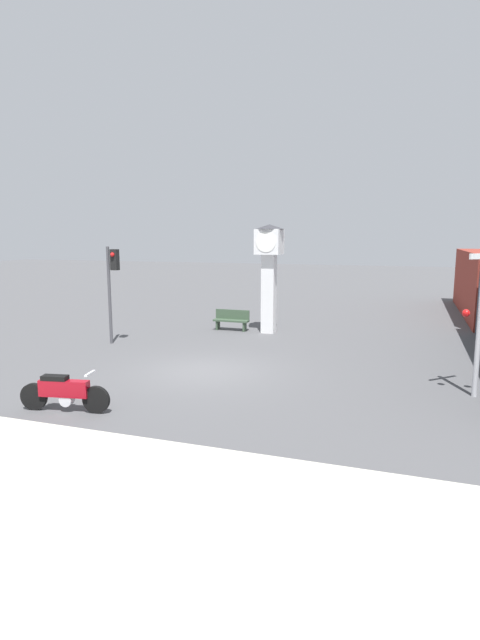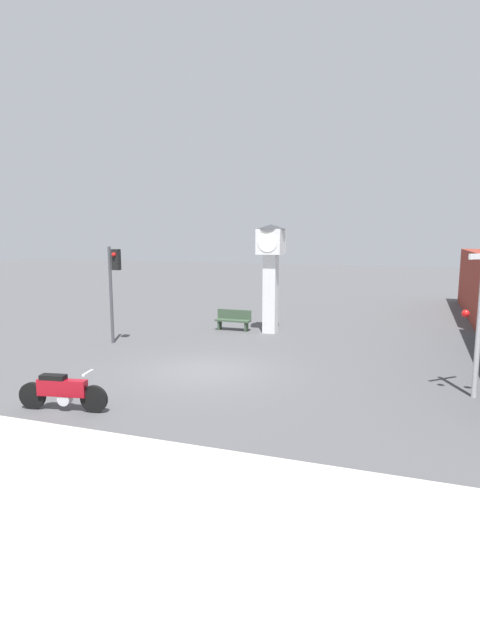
# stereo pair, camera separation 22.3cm
# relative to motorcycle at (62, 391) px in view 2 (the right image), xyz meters

# --- Properties ---
(ground_plane) EXTENTS (120.00, 120.00, 0.00)m
(ground_plane) POSITION_rel_motorcycle_xyz_m (1.80, 4.47, -0.48)
(ground_plane) COLOR #4C4C4F
(motorcycle) EXTENTS (2.25, 0.63, 1.00)m
(motorcycle) POSITION_rel_motorcycle_xyz_m (0.00, 0.00, 0.00)
(motorcycle) COLOR black
(motorcycle) RESTS_ON ground_plane
(clock_tower) EXTENTS (1.28, 1.28, 4.69)m
(clock_tower) POSITION_rel_motorcycle_xyz_m (1.99, 11.26, 2.63)
(clock_tower) COLOR white
(clock_tower) RESTS_ON ground_plane
(traffic_light) EXTENTS (0.50, 0.35, 3.80)m
(traffic_light) POSITION_rel_motorcycle_xyz_m (-3.15, 7.09, 2.15)
(traffic_light) COLOR #47474C
(traffic_light) RESTS_ON ground_plane
(railroad_crossing_signal) EXTENTS (0.90, 0.82, 4.05)m
(railroad_crossing_signal) POSITION_rel_motorcycle_xyz_m (9.54, 4.45, 1.72)
(railroad_crossing_signal) COLOR #B7B7BC
(railroad_crossing_signal) RESTS_ON ground_plane
(bench) EXTENTS (1.60, 0.44, 0.92)m
(bench) POSITION_rel_motorcycle_xyz_m (0.26, 11.25, 0.01)
(bench) COLOR #384C38
(bench) RESTS_ON ground_plane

